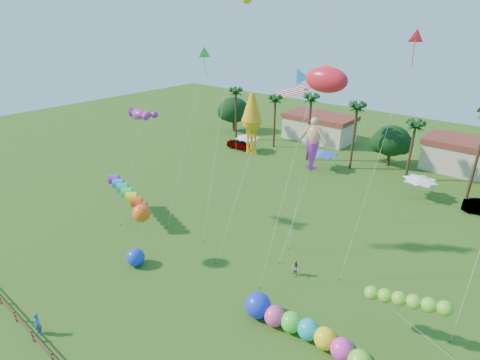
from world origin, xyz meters
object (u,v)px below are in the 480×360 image
Objects in this scene: caterpillar_inflatable at (300,327)px; car_a at (240,144)px; blue_ball at (136,257)px; spectator_a at (37,324)px; spectator_b at (295,268)px.

car_a is at bearing 132.76° from caterpillar_inflatable.
blue_ball is (-16.29, -2.44, 0.01)m from caterpillar_inflatable.
car_a is 42.47m from caterpillar_inflatable.
spectator_a reaches higher than blue_ball.
caterpillar_inflatable is at bearing -31.99° from spectator_b.
spectator_a is (15.62, -41.72, 0.14)m from car_a.
caterpillar_inflatable is 5.82× the size of blue_ball.
spectator_b is 6.99m from caterpillar_inflatable.
caterpillar_inflatable is (30.41, -29.65, 0.05)m from car_a.
blue_ball is (14.12, -32.09, 0.05)m from car_a.
spectator_b is 0.92× the size of blue_ball.
car_a is 3.01× the size of spectator_b.
blue_ball is at bearing 90.08° from spectator_a.
caterpillar_inflatable reaches higher than car_a.
caterpillar_inflatable reaches higher than blue_ball.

